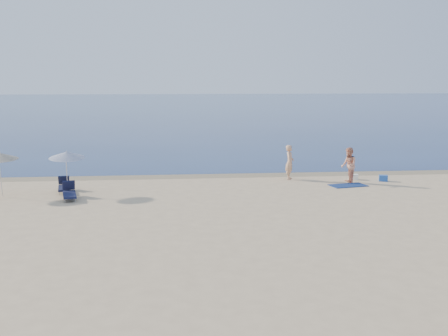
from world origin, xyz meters
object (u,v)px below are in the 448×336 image
(blue_cooler, at_px, (383,178))
(umbrella_near, at_px, (67,155))
(person_left, at_px, (290,162))
(person_right, at_px, (349,165))

(blue_cooler, height_order, umbrella_near, umbrella_near)
(person_left, height_order, blue_cooler, person_left)
(blue_cooler, relative_size, umbrella_near, 0.21)
(person_left, relative_size, umbrella_near, 0.87)
(person_left, height_order, person_right, person_right)
(person_right, bearing_deg, person_left, -110.97)
(person_left, bearing_deg, person_right, -97.51)
(person_left, bearing_deg, blue_cooler, -84.17)
(umbrella_near, bearing_deg, person_right, -0.42)
(blue_cooler, bearing_deg, person_left, -174.71)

